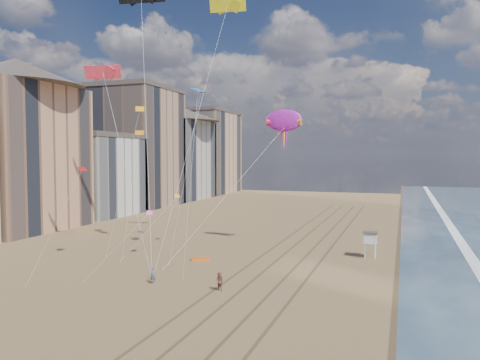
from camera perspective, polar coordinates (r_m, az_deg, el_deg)
name	(u,v)px	position (r m, az deg, el deg)	size (l,w,h in m)	color
ground	(161,342)	(33.69, -9.64, -18.84)	(260.00, 260.00, 0.00)	brown
wet_sand	(432,248)	(68.56, 22.34, -7.69)	(260.00, 260.00, 0.00)	#42301E
foam	(466,250)	(68.92, 25.86, -7.71)	(260.00, 260.00, 0.00)	white
tracks	(295,254)	(60.01, 6.78, -8.99)	(7.68, 120.00, 0.01)	brown
buildings	(124,150)	(111.11, -13.98, 3.53)	(34.72, 131.35, 29.00)	#C6B284
lifeguard_stand	(370,238)	(59.24, 15.60, -6.83)	(1.77, 1.77, 3.19)	silver
grounded_kite	(200,259)	(56.72, -4.90, -9.58)	(2.11, 1.34, 0.24)	orange
show_kite	(284,121)	(61.81, 5.39, 7.20)	(7.26, 8.02, 24.01)	#A819A3
kite_flyer_a	(153,275)	(47.26, -10.53, -11.35)	(0.59, 0.39, 1.62)	slate
kite_flyer_b	(219,282)	(44.07, -2.52, -12.29)	(0.85, 0.66, 1.74)	brown
parafoils	(155,17)	(65.29, -10.35, 18.98)	(18.33, 10.12, 12.77)	black
small_kites	(156,129)	(60.52, -10.18, 6.08)	(13.71, 14.86, 15.75)	orange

